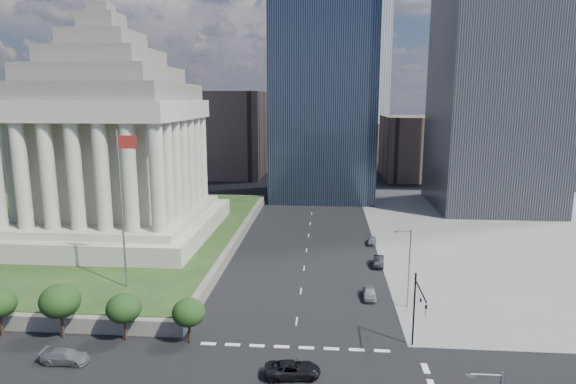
# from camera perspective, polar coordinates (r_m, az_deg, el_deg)

# --- Properties ---
(ground) EXTENTS (500.00, 500.00, 0.00)m
(ground) POSITION_cam_1_polar(r_m,az_deg,el_deg) (134.57, 3.18, 0.01)
(ground) COLOR black
(ground) RESTS_ON ground
(sidewalk_ne) EXTENTS (68.00, 90.00, 0.03)m
(sidewalk_ne) POSITION_cam_1_polar(r_m,az_deg,el_deg) (104.70, 28.68, -4.51)
(sidewalk_ne) COLOR slate
(sidewalk_ne) RESTS_ON ground
(plaza_terrace) EXTENTS (66.00, 70.00, 1.80)m
(plaza_terrace) POSITION_cam_1_polar(r_m,az_deg,el_deg) (98.32, -25.00, -4.58)
(plaza_terrace) COLOR #5F5951
(plaza_terrace) RESTS_ON ground
(plaza_lawn) EXTENTS (64.00, 68.00, 0.10)m
(plaza_lawn) POSITION_cam_1_polar(r_m,az_deg,el_deg) (98.09, -25.05, -4.05)
(plaza_lawn) COLOR #1D3415
(plaza_lawn) RESTS_ON plaza_terrace
(war_memorial) EXTENTS (34.00, 34.00, 39.00)m
(war_memorial) POSITION_cam_1_polar(r_m,az_deg,el_deg) (88.42, -20.45, 7.62)
(war_memorial) COLOR #A19987
(war_memorial) RESTS_ON plaza_lawn
(flagpole) EXTENTS (2.52, 0.24, 20.00)m
(flagpole) POSITION_cam_1_polar(r_m,az_deg,el_deg) (62.66, -19.03, -1.03)
(flagpole) COLOR slate
(flagpole) RESTS_ON plaza_lawn
(midrise_glass) EXTENTS (26.00, 26.00, 60.00)m
(midrise_glass) POSITION_cam_1_polar(r_m,az_deg,el_deg) (127.19, 4.19, 12.95)
(midrise_glass) COLOR black
(midrise_glass) RESTS_ON ground
(building_filler_ne) EXTENTS (20.00, 30.00, 20.00)m
(building_filler_ne) POSITION_cam_1_polar(r_m,az_deg,el_deg) (165.37, 14.70, 5.21)
(building_filler_ne) COLOR #504136
(building_filler_ne) RESTS_ON ground
(building_filler_nw) EXTENTS (24.00, 30.00, 28.00)m
(building_filler_nw) POSITION_cam_1_polar(r_m,az_deg,el_deg) (165.87, -6.98, 6.89)
(building_filler_nw) COLOR #504136
(building_filler_nw) RESTS_ON ground
(traffic_signal_ne) EXTENTS (0.30, 5.74, 8.00)m
(traffic_signal_ne) POSITION_cam_1_polar(r_m,az_deg,el_deg) (50.91, 15.14, -12.85)
(traffic_signal_ne) COLOR black
(traffic_signal_ne) RESTS_ON ground
(street_lamp_north) EXTENTS (2.13, 0.22, 10.00)m
(street_lamp_north) POSITION_cam_1_polar(r_m,az_deg,el_deg) (61.28, 14.03, -8.25)
(street_lamp_north) COLOR slate
(street_lamp_north) RESTS_ON ground
(pickup_truck) EXTENTS (5.49, 3.04, 1.45)m
(pickup_truck) POSITION_cam_1_polar(r_m,az_deg,el_deg) (47.71, 0.54, -20.29)
(pickup_truck) COLOR black
(pickup_truck) RESTS_ON ground
(suv_grey) EXTENTS (1.92, 4.69, 1.36)m
(suv_grey) POSITION_cam_1_polar(r_m,az_deg,el_deg) (54.40, -24.91, -17.25)
(suv_grey) COLOR slate
(suv_grey) RESTS_ON ground
(parked_sedan_near) EXTENTS (1.73, 4.20, 1.43)m
(parked_sedan_near) POSITION_cam_1_polar(r_m,az_deg,el_deg) (64.67, 9.61, -11.72)
(parked_sedan_near) COLOR gray
(parked_sedan_near) RESTS_ON ground
(parked_sedan_mid) EXTENTS (2.03, 4.60, 1.47)m
(parked_sedan_mid) POSITION_cam_1_polar(r_m,az_deg,el_deg) (76.68, 10.69, -8.07)
(parked_sedan_mid) COLOR black
(parked_sedan_mid) RESTS_ON ground
(parked_sedan_far) EXTENTS (1.97, 3.92, 1.28)m
(parked_sedan_far) POSITION_cam_1_polar(r_m,az_deg,el_deg) (87.46, 9.93, -5.72)
(parked_sedan_far) COLOR slate
(parked_sedan_far) RESTS_ON ground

